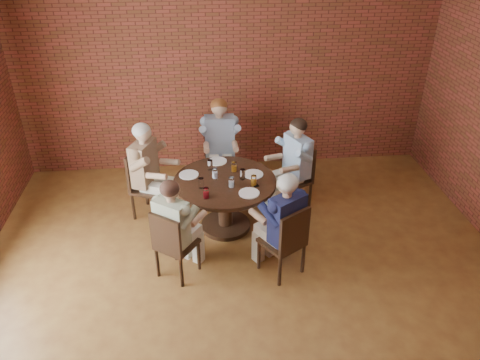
{
  "coord_description": "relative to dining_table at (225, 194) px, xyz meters",
  "views": [
    {
      "loc": [
        -0.49,
        -3.57,
        3.86
      ],
      "look_at": [
        -0.04,
        1.0,
        1.13
      ],
      "focal_mm": 35.0,
      "sensor_mm": 36.0,
      "label": 1
    }
  ],
  "objects": [
    {
      "name": "floor",
      "position": [
        0.18,
        -1.66,
        -0.53
      ],
      "size": [
        7.0,
        7.0,
        0.0
      ],
      "primitive_type": "plane",
      "color": "olive",
      "rests_on": "ground"
    },
    {
      "name": "wall_back",
      "position": [
        0.18,
        1.84,
        1.17
      ],
      "size": [
        7.0,
        0.0,
        7.0
      ],
      "primitive_type": "plane",
      "rotation": [
        1.57,
        0.0,
        0.0
      ],
      "color": "maroon",
      "rests_on": "ground"
    },
    {
      "name": "dining_table",
      "position": [
        0.0,
        0.0,
        0.0
      ],
      "size": [
        1.35,
        1.35,
        0.75
      ],
      "color": "#332011",
      "rests_on": "floor"
    },
    {
      "name": "chair_a",
      "position": [
        1.08,
        0.49,
        -0.01
      ],
      "size": [
        0.58,
        0.58,
        0.96
      ],
      "rotation": [
        0.0,
        0.0,
        -1.15
      ],
      "color": "#332011",
      "rests_on": "floor"
    },
    {
      "name": "diner_a",
      "position": [
        1.0,
        0.45,
        0.15
      ],
      "size": [
        0.84,
        0.78,
        1.37
      ],
      "primitive_type": null,
      "rotation": [
        0.0,
        0.0,
        -1.15
      ],
      "color": "teal",
      "rests_on": "floor"
    },
    {
      "name": "chair_b",
      "position": [
        0.01,
        1.23,
        -0.0
      ],
      "size": [
        0.47,
        0.47,
        0.98
      ],
      "rotation": [
        0.0,
        0.0,
        -0.0
      ],
      "color": "#332011",
      "rests_on": "floor"
    },
    {
      "name": "diner_b",
      "position": [
        0.0,
        1.13,
        0.18
      ],
      "size": [
        0.58,
        0.71,
        1.42
      ],
      "primitive_type": null,
      "rotation": [
        0.0,
        0.0,
        -0.0
      ],
      "color": "gray",
      "rests_on": "floor"
    },
    {
      "name": "chair_c",
      "position": [
        -1.1,
        0.46,
        -0.0
      ],
      "size": [
        0.6,
        0.6,
        0.97
      ],
      "rotation": [
        0.0,
        0.0,
        1.18
      ],
      "color": "#332011",
      "rests_on": "floor"
    },
    {
      "name": "diner_c",
      "position": [
        -1.01,
        0.42,
        0.17
      ],
      "size": [
        0.86,
        0.79,
        1.4
      ],
      "primitive_type": null,
      "rotation": [
        0.0,
        0.0,
        1.18
      ],
      "color": "brown",
      "rests_on": "floor"
    },
    {
      "name": "chair_d",
      "position": [
        -0.67,
        -0.93,
        -0.03
      ],
      "size": [
        0.57,
        0.57,
        0.92
      ],
      "rotation": [
        0.0,
        0.0,
        2.52
      ],
      "color": "#332011",
      "rests_on": "floor"
    },
    {
      "name": "diner_d",
      "position": [
        -0.63,
        -0.87,
        0.12
      ],
      "size": [
        0.78,
        0.8,
        1.3
      ],
      "primitive_type": null,
      "rotation": [
        0.0,
        0.0,
        2.52
      ],
      "color": "beige",
      "rests_on": "floor"
    },
    {
      "name": "chair_e",
      "position": [
        0.65,
        -1.02,
        -0.02
      ],
      "size": [
        0.6,
        0.6,
        0.95
      ],
      "rotation": [
        0.0,
        0.0,
        3.71
      ],
      "color": "#332011",
      "rests_on": "floor"
    },
    {
      "name": "diner_e",
      "position": [
        0.6,
        -0.95,
        0.15
      ],
      "size": [
        0.81,
        0.85,
        1.35
      ],
      "primitive_type": null,
      "rotation": [
        0.0,
        0.0,
        3.71
      ],
      "color": "#171C43",
      "rests_on": "floor"
    },
    {
      "name": "plate_a",
      "position": [
        0.39,
        0.1,
        0.23
      ],
      "size": [
        0.26,
        0.26,
        0.01
      ],
      "primitive_type": "cylinder",
      "color": "white",
      "rests_on": "dining_table"
    },
    {
      "name": "plate_b",
      "position": [
        -0.07,
        0.52,
        0.23
      ],
      "size": [
        0.26,
        0.26,
        0.01
      ],
      "primitive_type": "cylinder",
      "color": "white",
      "rests_on": "dining_table"
    },
    {
      "name": "plate_c",
      "position": [
        -0.47,
        0.18,
        0.23
      ],
      "size": [
        0.26,
        0.26,
        0.01
      ],
      "primitive_type": "cylinder",
      "color": "white",
      "rests_on": "dining_table"
    },
    {
      "name": "plate_d",
      "position": [
        0.28,
        -0.36,
        0.23
      ],
      "size": [
        0.26,
        0.26,
        0.01
      ],
      "primitive_type": "cylinder",
      "color": "white",
      "rests_on": "dining_table"
    },
    {
      "name": "glass_a",
      "position": [
        0.23,
        0.01,
        0.29
      ],
      "size": [
        0.07,
        0.07,
        0.14
      ],
      "primitive_type": "cylinder",
      "color": "white",
      "rests_on": "dining_table"
    },
    {
      "name": "glass_b",
      "position": [
        0.14,
        0.23,
        0.29
      ],
      "size": [
        0.07,
        0.07,
        0.14
      ],
      "primitive_type": "cylinder",
      "color": "white",
      "rests_on": "dining_table"
    },
    {
      "name": "glass_c",
      "position": [
        -0.18,
        0.31,
        0.29
      ],
      "size": [
        0.07,
        0.07,
        0.14
      ],
      "primitive_type": "cylinder",
      "color": "white",
      "rests_on": "dining_table"
    },
    {
      "name": "glass_d",
      "position": [
        -0.12,
        0.08,
        0.29
      ],
      "size": [
        0.07,
        0.07,
        0.14
      ],
      "primitive_type": "cylinder",
      "color": "white",
      "rests_on": "dining_table"
    },
    {
      "name": "glass_e",
      "position": [
        -0.31,
        -0.16,
        0.29
      ],
      "size": [
        0.07,
        0.07,
        0.14
      ],
      "primitive_type": "cylinder",
      "color": "white",
      "rests_on": "dining_table"
    },
    {
      "name": "glass_f",
      "position": [
        -0.26,
        -0.4,
        0.29
      ],
      "size": [
        0.07,
        0.07,
        0.14
      ],
      "primitive_type": "cylinder",
      "color": "white",
      "rests_on": "dining_table"
    },
    {
      "name": "glass_g",
      "position": [
        0.07,
        -0.18,
        0.29
      ],
      "size": [
        0.07,
        0.07,
        0.14
      ],
      "primitive_type": "cylinder",
      "color": "white",
      "rests_on": "dining_table"
    },
    {
      "name": "glass_h",
      "position": [
        0.36,
        -0.16,
        0.29
      ],
      "size": [
        0.07,
        0.07,
        0.14
      ],
      "primitive_type": "cylinder",
      "color": "white",
      "rests_on": "dining_table"
    },
    {
      "name": "smartphone",
      "position": [
        0.38,
        -0.15,
        0.23
      ],
      "size": [
        0.1,
        0.14,
        0.01
      ],
      "primitive_type": "cube",
      "rotation": [
        0.0,
        0.0,
        0.28
      ],
      "color": "black",
      "rests_on": "dining_table"
    }
  ]
}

